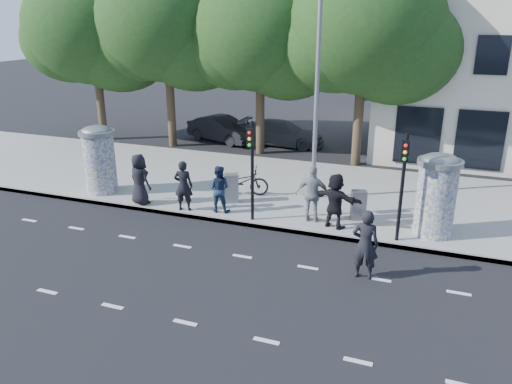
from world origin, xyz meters
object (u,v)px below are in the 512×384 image
at_px(street_lamp, 317,74).
at_px(bicycle, 241,181).
at_px(ped_c, 219,189).
at_px(ad_column_left, 99,158).
at_px(man_road, 365,244).
at_px(cabinet_left, 231,188).
at_px(ped_b, 183,186).
at_px(ped_e, 313,194).
at_px(car_mid, 222,129).
at_px(traffic_pole_near, 252,161).
at_px(car_right, 282,133).
at_px(ped_a, 140,179).
at_px(cabinet_right, 358,205).
at_px(ad_column_right, 436,193).
at_px(ped_f, 335,201).
at_px(traffic_pole_far, 403,177).

xyz_separation_m(street_lamp, bicycle, (-2.67, -0.62, -4.09)).
bearing_deg(ped_c, ad_column_left, -10.82).
xyz_separation_m(man_road, cabinet_left, (-5.48, 3.77, -0.28)).
xyz_separation_m(ped_b, ped_e, (4.55, 0.56, 0.06)).
height_order(ad_column_left, man_road, ad_column_left).
distance_m(ped_b, bicycle, 2.57).
bearing_deg(car_mid, traffic_pole_near, -132.07).
relative_size(ped_c, car_right, 0.36).
height_order(ped_a, ped_c, ped_a).
relative_size(ad_column_left, ped_a, 1.40).
height_order(man_road, cabinet_right, man_road).
bearing_deg(cabinet_left, ped_a, 178.91).
xyz_separation_m(ped_c, bicycle, (0.11, 1.86, -0.29)).
height_order(bicycle, car_right, car_right).
xyz_separation_m(ad_column_right, ped_f, (-3.04, -0.53, -0.47)).
height_order(ped_e, ped_f, ped_e).
distance_m(ped_e, bicycle, 3.62).
xyz_separation_m(ped_c, man_road, (5.52, -2.75, -0.01)).
distance_m(ped_e, ped_f, 0.85).
distance_m(ped_a, bicycle, 3.83).
xyz_separation_m(ped_b, ped_f, (5.37, 0.32, 0.01)).
xyz_separation_m(ped_b, ped_c, (1.23, 0.31, -0.07)).
height_order(ped_f, man_road, ped_f).
relative_size(cabinet_right, car_mid, 0.24).
distance_m(traffic_pole_far, ped_c, 6.32).
distance_m(traffic_pole_far, man_road, 2.77).
bearing_deg(bicycle, car_right, -8.72).
bearing_deg(ped_b, ad_column_left, -22.65).
bearing_deg(man_road, cabinet_left, -38.58).
xyz_separation_m(ad_column_right, cabinet_left, (-7.14, 0.48, -0.84)).
bearing_deg(cabinet_left, ped_c, -117.09).
bearing_deg(cabinet_left, ped_e, -37.69).
distance_m(ped_a, cabinet_right, 7.90).
relative_size(ped_c, bicycle, 0.80).
xyz_separation_m(street_lamp, ped_e, (0.54, -2.22, -3.67)).
relative_size(ped_e, ped_f, 1.05).
bearing_deg(traffic_pole_near, bicycle, 119.84).
bearing_deg(ad_column_right, bicycle, 169.47).
xyz_separation_m(ped_b, bicycle, (1.33, 2.16, -0.36)).
bearing_deg(traffic_pole_far, ped_e, 167.81).
distance_m(ped_b, car_right, 10.88).
distance_m(ped_f, cabinet_right, 1.20).
relative_size(ad_column_left, street_lamp, 0.33).
bearing_deg(street_lamp, bicycle, -166.97).
bearing_deg(ped_b, ad_column_right, 172.37).
relative_size(ped_c, cabinet_right, 1.65).
xyz_separation_m(street_lamp, cabinet_left, (-2.74, -1.46, -4.10)).
bearing_deg(bicycle, traffic_pole_far, -126.00).
height_order(traffic_pole_near, ped_c, traffic_pole_near).
height_order(street_lamp, cabinet_right, street_lamp).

